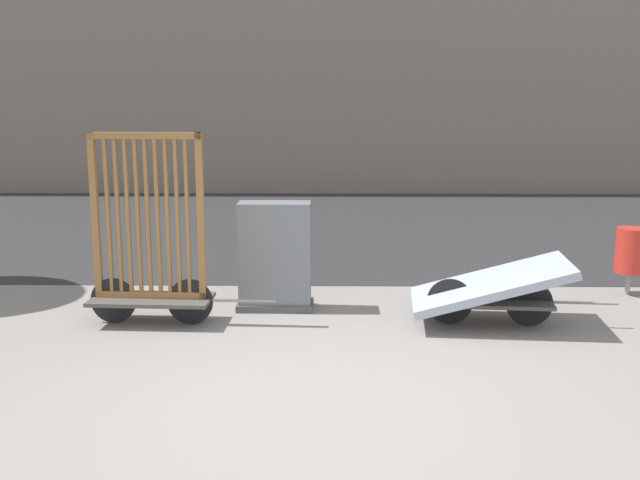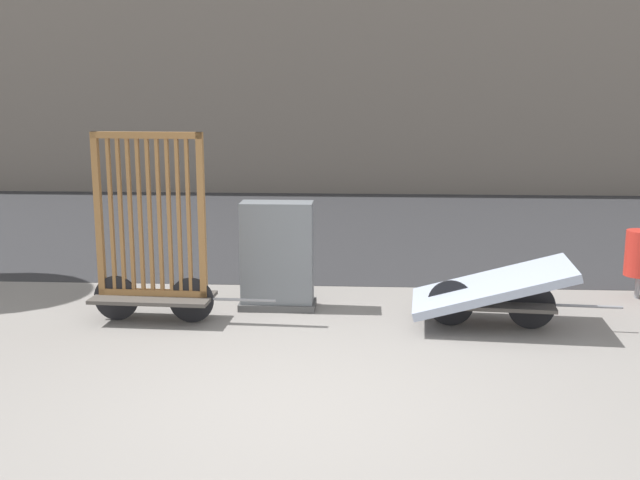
{
  "view_description": "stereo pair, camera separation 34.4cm",
  "coord_description": "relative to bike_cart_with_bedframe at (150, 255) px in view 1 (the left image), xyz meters",
  "views": [
    {
      "loc": [
        0.1,
        -5.64,
        2.47
      ],
      "look_at": [
        0.0,
        2.14,
        0.93
      ],
      "focal_mm": 42.0,
      "sensor_mm": 36.0,
      "label": 1
    },
    {
      "loc": [
        0.45,
        -5.63,
        2.47
      ],
      "look_at": [
        0.0,
        2.14,
        0.93
      ],
      "focal_mm": 42.0,
      "sensor_mm": 36.0,
      "label": 2
    }
  ],
  "objects": [
    {
      "name": "road_strip",
      "position": [
        1.82,
        6.11,
        -0.75
      ],
      "size": [
        56.0,
        9.01,
        0.01
      ],
      "color": "#2D2D30",
      "rests_on": "ground_plane"
    },
    {
      "name": "bike_cart_with_mattress",
      "position": [
        3.64,
        0.0,
        -0.35
      ],
      "size": [
        2.21,
        1.15,
        0.73
      ],
      "rotation": [
        0.0,
        0.0,
        -0.08
      ],
      "color": "#4C4742",
      "rests_on": "ground_plane"
    },
    {
      "name": "ground_plane",
      "position": [
        1.82,
        -2.14,
        -0.76
      ],
      "size": [
        60.0,
        60.0,
        0.0
      ],
      "primitive_type": "plane",
      "color": "gray"
    },
    {
      "name": "bike_cart_with_bedframe",
      "position": [
        0.0,
        0.0,
        0.0
      ],
      "size": [
        2.02,
        0.63,
        2.06
      ],
      "rotation": [
        0.0,
        0.0,
        -0.04
      ],
      "color": "#4C4742",
      "rests_on": "ground_plane"
    },
    {
      "name": "utility_cabinet",
      "position": [
        1.29,
        0.58,
        -0.18
      ],
      "size": [
        0.88,
        0.42,
        1.25
      ],
      "color": "#4C4C4C",
      "rests_on": "ground_plane"
    },
    {
      "name": "trash_bin",
      "position": [
        5.62,
        1.26,
        -0.2
      ],
      "size": [
        0.36,
        0.36,
        0.84
      ],
      "color": "gray",
      "rests_on": "ground_plane"
    }
  ]
}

